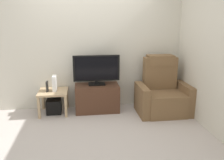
{
  "coord_description": "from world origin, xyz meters",
  "views": [
    {
      "loc": [
        -0.17,
        -3.53,
        1.76
      ],
      "look_at": [
        0.38,
        0.5,
        0.7
      ],
      "focal_mm": 37.81,
      "sensor_mm": 36.0,
      "label": 1
    }
  ],
  "objects": [
    {
      "name": "ground_plane",
      "position": [
        0.0,
        0.0,
        0.0
      ],
      "size": [
        6.4,
        6.4,
        0.0
      ],
      "primitive_type": "plane",
      "color": "#BCB2AD"
    },
    {
      "name": "subwoofer_box",
      "position": [
        -0.7,
        0.82,
        0.13
      ],
      "size": [
        0.27,
        0.27,
        0.27
      ],
      "primitive_type": "cube",
      "color": "black",
      "rests_on": "ground"
    },
    {
      "name": "tv_stand",
      "position": [
        0.13,
        0.83,
        0.26
      ],
      "size": [
        0.84,
        0.47,
        0.52
      ],
      "color": "#4C2D1E",
      "rests_on": "ground"
    },
    {
      "name": "wall_back",
      "position": [
        0.0,
        1.13,
        1.3
      ],
      "size": [
        6.4,
        0.06,
        2.6
      ],
      "primitive_type": "cube",
      "color": "beige",
      "rests_on": "ground"
    },
    {
      "name": "recliner_armchair",
      "position": [
        1.37,
        0.6,
        0.37
      ],
      "size": [
        0.98,
        0.78,
        1.08
      ],
      "rotation": [
        0.0,
        0.0,
        -0.02
      ],
      "color": "brown",
      "rests_on": "ground"
    },
    {
      "name": "television",
      "position": [
        0.13,
        0.85,
        0.83
      ],
      "size": [
        0.88,
        0.2,
        0.57
      ],
      "color": "black",
      "rests_on": "tv_stand"
    },
    {
      "name": "game_console",
      "position": [
        -0.66,
        0.83,
        0.59
      ],
      "size": [
        0.07,
        0.2,
        0.29
      ],
      "primitive_type": "cube",
      "color": "white",
      "rests_on": "side_table"
    },
    {
      "name": "wall_side",
      "position": [
        1.88,
        0.0,
        1.3
      ],
      "size": [
        0.06,
        4.48,
        2.6
      ],
      "primitive_type": "cube",
      "color": "beige",
      "rests_on": "ground"
    },
    {
      "name": "side_table",
      "position": [
        -0.7,
        0.82,
        0.37
      ],
      "size": [
        0.54,
        0.54,
        0.44
      ],
      "color": "tan",
      "rests_on": "ground"
    },
    {
      "name": "book_upright",
      "position": [
        -0.8,
        0.8,
        0.54
      ],
      "size": [
        0.03,
        0.12,
        0.19
      ],
      "primitive_type": "cube",
      "color": "#262626",
      "rests_on": "side_table"
    }
  ]
}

